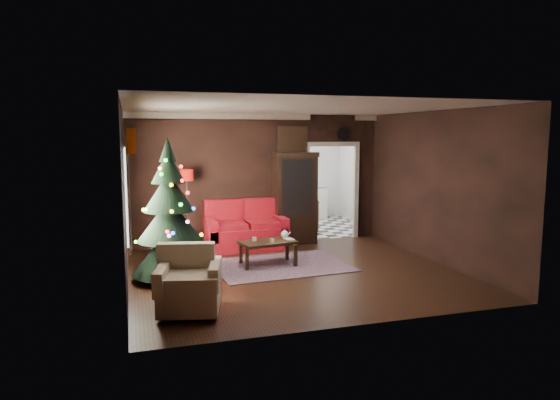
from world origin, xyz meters
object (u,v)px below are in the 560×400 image
object	(u,v)px
loveseat	(245,225)
coffee_table	(268,253)
teapot	(285,234)
armchair	(189,279)
curio_cabinet	(295,200)
wall_clock	(343,134)
christmas_tree	(169,216)
kitchen_table	(301,215)
floor_lamp	(188,212)

from	to	relation	value
loveseat	coffee_table	world-z (taller)	loveseat
teapot	armchair	bearing A→B (deg)	-132.50
curio_cabinet	wall_clock	xyz separation A→B (m)	(1.20, 0.18, 1.43)
loveseat	coffee_table	xyz separation A→B (m)	(0.08, -1.44, -0.27)
curio_cabinet	christmas_tree	distance (m)	3.50
loveseat	armchair	size ratio (longest dim) A/B	2.03
christmas_tree	wall_clock	xyz separation A→B (m)	(4.02, 2.24, 1.33)
christmas_tree	kitchen_table	bearing A→B (deg)	45.10
armchair	curio_cabinet	bearing A→B (deg)	67.17
floor_lamp	wall_clock	xyz separation A→B (m)	(3.53, 0.37, 1.55)
teapot	kitchen_table	bearing A→B (deg)	65.27
loveseat	wall_clock	world-z (taller)	wall_clock
armchair	teapot	world-z (taller)	armchair
armchair	kitchen_table	size ratio (longest dim) A/B	1.12
wall_clock	curio_cabinet	bearing A→B (deg)	-171.47
curio_cabinet	armchair	bearing A→B (deg)	-126.25
armchair	kitchen_table	xyz separation A→B (m)	(3.36, 5.13, -0.09)
christmas_tree	wall_clock	bearing A→B (deg)	29.07
christmas_tree	kitchen_table	distance (m)	4.97
loveseat	christmas_tree	world-z (taller)	christmas_tree
wall_clock	teapot	bearing A→B (deg)	-138.46
teapot	wall_clock	bearing A→B (deg)	41.54
coffee_table	kitchen_table	xyz separation A→B (m)	(1.72, 3.09, 0.14)
loveseat	curio_cabinet	world-z (taller)	curio_cabinet
armchair	wall_clock	distance (m)	5.83
teapot	curio_cabinet	bearing A→B (deg)	65.00
loveseat	curio_cabinet	bearing A→B (deg)	10.83
floor_lamp	wall_clock	size ratio (longest dim) A/B	5.27
christmas_tree	kitchen_table	size ratio (longest dim) A/B	3.17
curio_cabinet	wall_clock	world-z (taller)	wall_clock
floor_lamp	teapot	size ratio (longest dim) A/B	10.43
coffee_table	curio_cabinet	bearing A→B (deg)	57.20
loveseat	christmas_tree	bearing A→B (deg)	-132.35
christmas_tree	teapot	distance (m)	2.26
loveseat	curio_cabinet	xyz separation A→B (m)	(1.15, 0.22, 0.45)
floor_lamp	teapot	xyz separation A→B (m)	(1.63, -1.31, -0.31)
teapot	wall_clock	size ratio (longest dim) A/B	0.51
coffee_table	teapot	xyz separation A→B (m)	(0.37, 0.15, 0.29)
teapot	wall_clock	world-z (taller)	wall_clock
teapot	christmas_tree	bearing A→B (deg)	-165.40
floor_lamp	armchair	world-z (taller)	floor_lamp
loveseat	curio_cabinet	size ratio (longest dim) A/B	0.89
coffee_table	floor_lamp	bearing A→B (deg)	130.67
loveseat	wall_clock	distance (m)	3.04
loveseat	wall_clock	xyz separation A→B (m)	(2.35, 0.40, 1.88)
loveseat	floor_lamp	size ratio (longest dim) A/B	1.01
loveseat	kitchen_table	xyz separation A→B (m)	(1.80, 1.65, -0.12)
teapot	kitchen_table	distance (m)	3.23
floor_lamp	coffee_table	distance (m)	2.03
christmas_tree	coffee_table	world-z (taller)	christmas_tree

